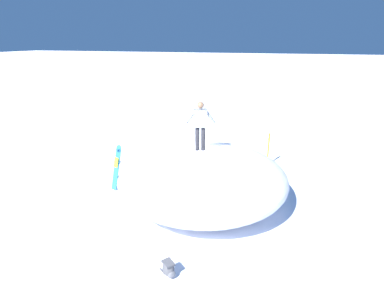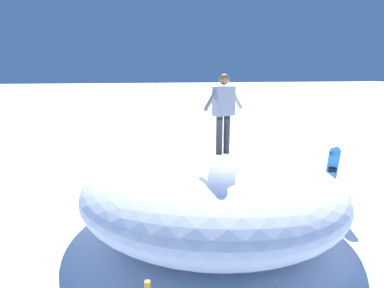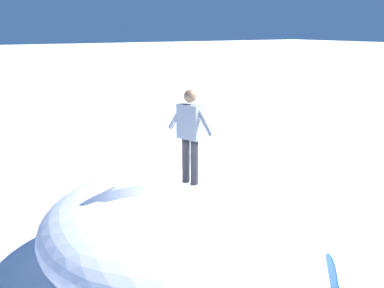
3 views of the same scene
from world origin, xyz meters
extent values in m
plane|color=white|center=(0.00, 0.00, 0.00)|extent=(240.00, 240.00, 0.00)
ellipsoid|color=white|center=(-0.38, -0.45, 0.88)|extent=(7.32, 7.23, 1.76)
cylinder|color=black|center=(-0.18, -0.19, 2.17)|extent=(0.14, 0.14, 0.82)
cylinder|color=black|center=(-0.12, -0.38, 2.17)|extent=(0.14, 0.14, 0.82)
cube|color=#8C939E|center=(-0.15, -0.28, 2.88)|extent=(0.34, 0.50, 0.61)
sphere|color=#936B4C|center=(-0.15, -0.28, 3.33)|extent=(0.22, 0.22, 0.22)
cylinder|color=#8C939E|center=(-0.25, 0.02, 2.94)|extent=(0.20, 0.40, 0.51)
cylinder|color=#8C939E|center=(-0.06, -0.58, 2.94)|extent=(0.20, 0.40, 0.51)
cylinder|color=#2672BF|center=(-0.37, 2.79, 1.54)|extent=(0.19, 0.29, 0.27)
ellipsoid|color=#4C4C51|center=(-4.22, -0.68, 0.20)|extent=(0.43, 0.44, 0.39)
ellipsoid|color=slate|center=(-4.32, -0.81, 0.14)|extent=(0.22, 0.20, 0.19)
cube|color=#4C4C51|center=(-4.22, -0.68, 0.36)|extent=(0.36, 0.37, 0.06)
cylinder|color=#4C4C51|center=(-4.04, -0.58, 0.01)|extent=(0.19, 0.21, 0.04)
cylinder|color=#4C4C51|center=(-4.15, -0.49, 0.01)|extent=(0.19, 0.21, 0.04)
camera|label=1|loc=(-9.73, -3.02, 5.38)|focal=28.70mm
camera|label=2|loc=(6.20, -2.68, 3.44)|focal=30.03mm
camera|label=3|loc=(3.87, 6.21, 4.48)|focal=41.86mm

